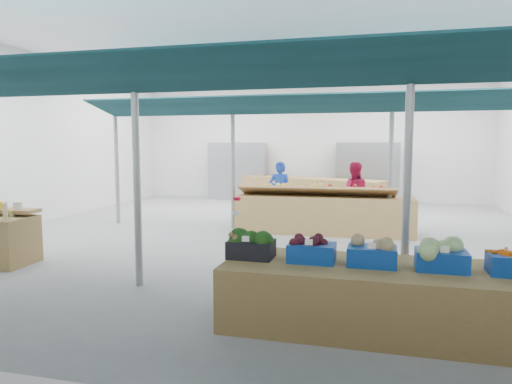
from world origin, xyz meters
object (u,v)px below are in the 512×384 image
veg_counter (390,298)px  vendor_right (354,194)px  fruit_counter (324,215)px  crate_stack (461,317)px  vendor_left (280,192)px

veg_counter → vendor_right: (-0.59, 6.29, 0.43)m
fruit_counter → crate_stack: 5.72m
crate_stack → veg_counter: bearing=161.2°
crate_stack → vendor_left: bearing=115.1°
veg_counter → crate_stack: size_ratio=6.17×
veg_counter → vendor_right: size_ratio=2.28×
vendor_left → vendor_right: 1.80m
vendor_right → vendor_left: bearing=-0.9°
fruit_counter → vendor_left: vendor_left is taller
veg_counter → vendor_left: bearing=111.6°
fruit_counter → vendor_right: size_ratio=2.50×
vendor_right → fruit_counter: bearing=60.5°
veg_counter → vendor_left: size_ratio=2.28×
crate_stack → vendor_left: size_ratio=0.37×
veg_counter → fruit_counter: fruit_counter is taller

